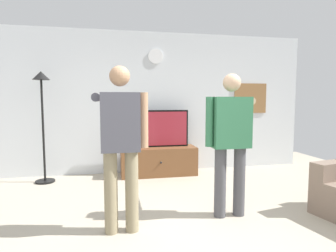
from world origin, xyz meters
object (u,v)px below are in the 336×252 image
at_px(television, 158,129).
at_px(wall_clock, 156,56).
at_px(tv_stand, 159,161).
at_px(person_standing_nearer_couch, 230,136).
at_px(framed_picture, 250,98).
at_px(person_standing_nearer_lamp, 121,140).
at_px(floor_lamp, 42,104).

relative_size(television, wall_clock, 4.01).
distance_m(tv_stand, person_standing_nearer_couch, 2.22).
xyz_separation_m(wall_clock, person_standing_nearer_couch, (0.52, -2.33, -1.26)).
bearing_deg(framed_picture, television, -172.87).
bearing_deg(television, tv_stand, -90.00).
height_order(tv_stand, person_standing_nearer_couch, person_standing_nearer_couch).
relative_size(wall_clock, person_standing_nearer_lamp, 0.16).
bearing_deg(tv_stand, person_standing_nearer_lamp, -109.36).
bearing_deg(tv_stand, television, 90.00).
height_order(tv_stand, wall_clock, wall_clock).
relative_size(television, floor_lamp, 0.61).
height_order(tv_stand, floor_lamp, floor_lamp).
height_order(wall_clock, framed_picture, wall_clock).
bearing_deg(person_standing_nearer_lamp, floor_lamp, 119.92).
bearing_deg(television, wall_clock, 90.00).
relative_size(tv_stand, floor_lamp, 0.75).
bearing_deg(television, floor_lamp, -175.86).
xyz_separation_m(wall_clock, framed_picture, (1.99, 0.00, -0.80)).
bearing_deg(person_standing_nearer_couch, person_standing_nearer_lamp, -172.65).
bearing_deg(tv_stand, floor_lamp, -177.19).
bearing_deg(wall_clock, floor_lamp, -168.97).
bearing_deg(floor_lamp, television, 4.14).
distance_m(television, person_standing_nearer_lamp, 2.38).
distance_m(person_standing_nearer_lamp, person_standing_nearer_couch, 1.31).
bearing_deg(person_standing_nearer_couch, wall_clock, 102.69).
distance_m(tv_stand, floor_lamp, 2.27).
bearing_deg(wall_clock, person_standing_nearer_couch, -77.31).
bearing_deg(framed_picture, person_standing_nearer_couch, -122.10).
distance_m(wall_clock, framed_picture, 2.14).
relative_size(wall_clock, framed_picture, 0.41).
bearing_deg(person_standing_nearer_couch, framed_picture, 57.90).
height_order(television, framed_picture, framed_picture).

